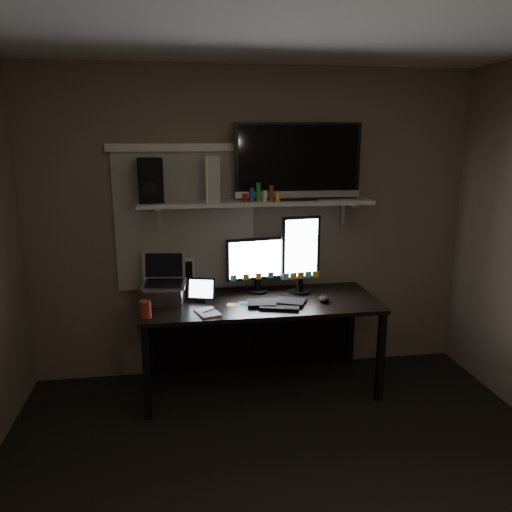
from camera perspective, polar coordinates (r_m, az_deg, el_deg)
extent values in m
plane|color=silver|center=(2.33, 6.97, 26.84)|extent=(3.60, 3.60, 0.00)
plane|color=#6C5C4D|center=(4.09, -0.33, 3.48)|extent=(3.60, 0.00, 3.60)
cube|color=#B8B1A5|center=(4.02, -8.09, 3.91)|extent=(1.10, 0.02, 1.10)
cube|color=black|center=(3.86, 0.51, -5.32)|extent=(1.80, 0.75, 0.03)
cube|color=black|center=(4.32, -0.27, -8.41)|extent=(1.80, 0.02, 0.70)
cube|color=black|center=(3.66, -12.39, -12.97)|extent=(0.05, 0.05, 0.70)
cube|color=black|center=(3.93, 14.05, -11.16)|extent=(0.05, 0.05, 0.70)
cube|color=black|center=(4.27, -11.87, -8.99)|extent=(0.05, 0.05, 0.70)
cube|color=black|center=(4.50, 10.76, -7.73)|extent=(0.05, 0.05, 0.70)
cube|color=beige|center=(3.89, 0.05, 6.16)|extent=(1.80, 0.35, 0.03)
cube|color=black|center=(4.00, 0.21, -1.01)|extent=(0.52, 0.13, 0.46)
cube|color=black|center=(3.99, 5.10, 0.21)|extent=(0.32, 0.10, 0.64)
cube|color=black|center=(3.77, 2.34, -5.37)|extent=(0.48, 0.29, 0.03)
ellipsoid|color=black|center=(3.86, 7.74, -4.86)|extent=(0.11, 0.14, 0.04)
cube|color=silver|center=(3.60, -5.55, -6.45)|extent=(0.20, 0.24, 0.01)
cube|color=black|center=(3.82, -6.31, -3.86)|extent=(0.23, 0.15, 0.19)
cube|color=black|center=(4.08, -8.82, -2.24)|extent=(0.22, 0.11, 0.27)
cube|color=#AFAFB3|center=(3.82, -10.47, -2.65)|extent=(0.36, 0.31, 0.37)
cylinder|color=maroon|center=(3.57, -12.53, -5.96)|extent=(0.11, 0.11, 0.12)
cube|color=black|center=(3.92, 4.77, 10.70)|extent=(0.98, 0.20, 0.59)
cube|color=silver|center=(3.85, -5.00, 8.84)|extent=(0.12, 0.30, 0.34)
cube|color=black|center=(3.84, -11.99, 8.46)|extent=(0.20, 0.23, 0.33)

